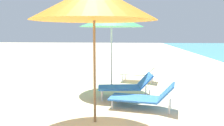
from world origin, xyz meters
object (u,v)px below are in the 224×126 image
umbrella_second (94,3)px  lounger_second_shoreside (144,97)px  umbrella_farthest (112,20)px  lounger_farthest_inland (127,86)px  lounger_farthest_shoreside (139,72)px

umbrella_second → lounger_second_shoreside: umbrella_second is taller
umbrella_second → umbrella_farthest: bearing=87.7°
lounger_farthest_inland → lounger_farthest_shoreside: bearing=-107.2°
lounger_farthest_inland → lounger_second_shoreside: bearing=109.9°
umbrella_farthest → lounger_farthest_shoreside: (0.91, 1.13, -1.80)m
umbrella_second → umbrella_farthest: 2.88m
umbrella_second → lounger_farthest_shoreside: (1.03, 3.99, -1.98)m
umbrella_second → lounger_second_shoreside: 2.46m
umbrella_farthest → lounger_farthest_shoreside: size_ratio=1.75×
umbrella_second → lounger_farthest_shoreside: size_ratio=1.97×
umbrella_second → umbrella_farthest: (0.12, 2.87, -0.18)m
lounger_second_shoreside → umbrella_second: bearing=54.8°
lounger_second_shoreside → lounger_farthest_shoreside: bearing=-78.4°
lounger_farthest_shoreside → lounger_farthest_inland: (-0.42, -2.23, 0.01)m
lounger_second_shoreside → lounger_farthest_inland: bearing=-51.8°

